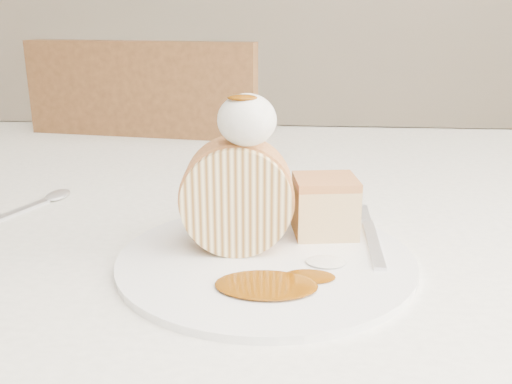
{
  "coord_description": "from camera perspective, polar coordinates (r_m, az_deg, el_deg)",
  "views": [
    {
      "loc": [
        0.08,
        -0.51,
        0.98
      ],
      "look_at": [
        0.05,
        -0.01,
        0.82
      ],
      "focal_mm": 40.0,
      "sensor_mm": 36.0,
      "label": 1
    }
  ],
  "objects": [
    {
      "name": "chair_far",
      "position": [
        1.26,
        -8.7,
        -3.28
      ],
      "size": [
        0.49,
        0.49,
        0.92
      ],
      "rotation": [
        0.0,
        0.0,
        3.01
      ],
      "color": "brown",
      "rests_on": "ground"
    },
    {
      "name": "plate",
      "position": [
        0.54,
        0.99,
        -6.78
      ],
      "size": [
        0.31,
        0.31,
        0.01
      ],
      "primitive_type": "cylinder",
      "rotation": [
        0.0,
        0.0,
        0.15
      ],
      "color": "white",
      "rests_on": "table"
    },
    {
      "name": "cake_chunk",
      "position": [
        0.58,
        6.89,
        -1.76
      ],
      "size": [
        0.07,
        0.06,
        0.05
      ],
      "primitive_type": "cube",
      "rotation": [
        0.0,
        0.0,
        0.15
      ],
      "color": "#CE844E",
      "rests_on": "plate"
    },
    {
      "name": "caramel_drizzle",
      "position": [
        0.5,
        -1.38,
        10.07
      ],
      "size": [
        0.03,
        0.02,
        0.01
      ],
      "primitive_type": "ellipsoid",
      "color": "#693404",
      "rests_on": "whipped_cream"
    },
    {
      "name": "spoon",
      "position": [
        0.71,
        -23.85,
        -2.29
      ],
      "size": [
        0.08,
        0.16,
        0.0
      ],
      "primitive_type": "cube",
      "rotation": [
        0.0,
        0.0,
        -0.37
      ],
      "color": "silver",
      "rests_on": "table"
    },
    {
      "name": "table",
      "position": [
        0.78,
        -2.12,
        -6.13
      ],
      "size": [
        1.4,
        0.9,
        0.75
      ],
      "color": "beige",
      "rests_on": "ground"
    },
    {
      "name": "roulade_slice",
      "position": [
        0.54,
        -1.91,
        -0.44
      ],
      "size": [
        0.11,
        0.06,
        0.1
      ],
      "primitive_type": "cylinder",
      "rotation": [
        1.57,
        0.0,
        0.08
      ],
      "color": "#FFEEB1",
      "rests_on": "plate"
    },
    {
      "name": "whipped_cream",
      "position": [
        0.51,
        -0.92,
        7.22
      ],
      "size": [
        0.05,
        0.05,
        0.05
      ],
      "primitive_type": "ellipsoid",
      "color": "white",
      "rests_on": "roulade_slice"
    },
    {
      "name": "fork",
      "position": [
        0.57,
        11.65,
        -5.06
      ],
      "size": [
        0.02,
        0.16,
        0.0
      ],
      "primitive_type": "cube",
      "rotation": [
        0.0,
        0.0,
        -0.01
      ],
      "color": "silver",
      "rests_on": "plate"
    },
    {
      "name": "caramel_pool",
      "position": [
        0.48,
        1.02,
        -9.26
      ],
      "size": [
        0.09,
        0.07,
        0.0
      ],
      "primitive_type": null,
      "rotation": [
        0.0,
        0.0,
        0.15
      ],
      "color": "#693404",
      "rests_on": "plate"
    }
  ]
}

